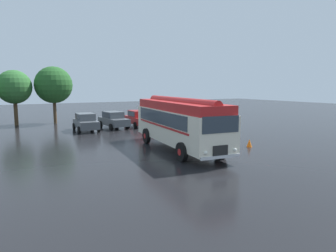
# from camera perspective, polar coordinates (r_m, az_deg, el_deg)

# --- Properties ---
(ground_plane) EXTENTS (120.00, 120.00, 0.00)m
(ground_plane) POSITION_cam_1_polar(r_m,az_deg,el_deg) (20.24, 2.91, -4.45)
(ground_plane) COLOR black
(vintage_bus) EXTENTS (3.61, 10.31, 3.49)m
(vintage_bus) POSITION_cam_1_polar(r_m,az_deg,el_deg) (19.98, 2.12, 0.90)
(vintage_bus) COLOR silver
(vintage_bus) RESTS_ON ground
(car_near_left) EXTENTS (2.10, 4.27, 1.66)m
(car_near_left) POSITION_cam_1_polar(r_m,az_deg,el_deg) (29.42, -15.41, 0.75)
(car_near_left) COLOR #4C5156
(car_near_left) RESTS_ON ground
(car_mid_left) EXTENTS (2.25, 4.34, 1.66)m
(car_mid_left) POSITION_cam_1_polar(r_m,az_deg,el_deg) (30.78, -10.33, 1.20)
(car_mid_left) COLOR #4C5156
(car_mid_left) RESTS_ON ground
(car_mid_right) EXTENTS (2.04, 4.24, 1.66)m
(car_mid_right) POSITION_cam_1_polar(r_m,az_deg,el_deg) (31.75, -5.68, 1.48)
(car_mid_right) COLOR maroon
(car_mid_right) RESTS_ON ground
(tree_left_of_centre) EXTENTS (3.59, 3.59, 5.92)m
(tree_left_of_centre) POSITION_cam_1_polar(r_m,az_deg,el_deg) (36.03, -27.10, 6.73)
(tree_left_of_centre) COLOR #4C3823
(tree_left_of_centre) RESTS_ON ground
(tree_centre) EXTENTS (4.11, 4.11, 6.40)m
(tree_centre) POSITION_cam_1_polar(r_m,az_deg,el_deg) (36.22, -20.99, 7.29)
(tree_centre) COLOR #4C3823
(tree_centre) RESTS_ON ground
(traffic_cone) EXTENTS (0.36, 0.36, 0.55)m
(traffic_cone) POSITION_cam_1_polar(r_m,az_deg,el_deg) (21.68, 15.23, -3.16)
(traffic_cone) COLOR orange
(traffic_cone) RESTS_ON ground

